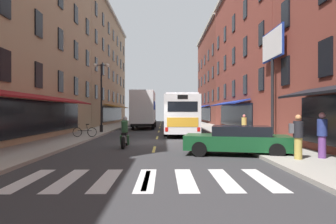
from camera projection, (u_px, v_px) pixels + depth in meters
ground_plane at (156, 143)px, 18.05m from camera, size 34.80×80.00×0.10m
lane_centre_dashes at (156, 142)px, 17.80m from camera, size 0.14×73.90×0.01m
crosswalk_near at (146, 179)px, 8.05m from camera, size 7.10×2.80×0.01m
sidewalk_left at (62, 141)px, 17.96m from camera, size 3.00×80.00×0.14m
sidewalk_right at (249, 141)px, 18.13m from camera, size 3.00×80.00×0.14m
storefront_row_right at (325, 27)px, 19.37m from camera, size 9.44×79.90×16.87m
billboard_sign at (272, 55)px, 17.26m from camera, size 0.40×3.16×6.71m
transit_bus at (180, 114)px, 25.84m from camera, size 2.85×12.56×3.28m
box_truck at (144, 110)px, 32.04m from camera, size 2.52×7.90×4.11m
sedan_near at (238, 140)px, 12.64m from camera, size 4.80×2.72×1.28m
sedan_mid at (147, 120)px, 41.12m from camera, size 1.96×4.53×1.34m
motorcycle_rider at (125, 134)px, 15.33m from camera, size 0.62×2.07×1.66m
bicycle_near at (85, 132)px, 20.15m from camera, size 1.71×0.48×0.91m
pedestrian_near at (298, 136)px, 10.67m from camera, size 0.52×0.40×1.66m
pedestrian_mid at (322, 135)px, 10.92m from camera, size 0.36×0.36×1.74m
pedestrian_far at (244, 125)px, 21.05m from camera, size 0.36×0.36×1.57m
street_lamp_twin at (101, 94)px, 24.99m from camera, size 1.42×0.32×6.00m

